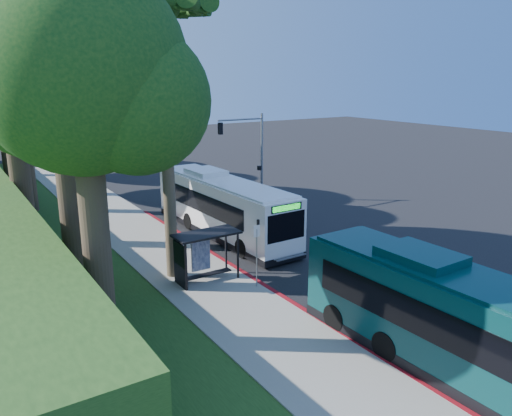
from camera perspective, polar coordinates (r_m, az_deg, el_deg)
ground at (r=30.97m, az=3.45°, el=-3.78°), size 140.00×140.00×0.00m
sidewalk at (r=27.51m, az=-9.00°, el=-6.27°), size 4.50×70.00×0.12m
red_curb at (r=25.21m, az=-0.40°, el=-8.08°), size 0.25×30.00×0.13m
grass_verge at (r=30.58m, az=-22.74°, el=-5.15°), size 8.00×70.00×0.06m
bus_shelter at (r=24.48m, az=-6.33°, el=-4.52°), size 3.20×1.51×2.55m
stop_sign_pole at (r=23.50m, az=0.07°, el=-4.55°), size 0.35×0.06×3.17m
traffic_signal_pole at (r=40.11m, az=-0.55°, el=7.05°), size 4.10×0.30×7.00m
palm_tree at (r=24.08m, az=-10.79°, el=20.54°), size 4.20×4.20×14.40m
tree_0 at (r=24.15m, az=-21.74°, el=16.97°), size 8.40×8.00×15.70m
tree_1 at (r=31.96m, az=-26.88°, el=18.46°), size 10.50×10.00×18.26m
tree_2 at (r=39.97m, az=-25.71°, el=14.31°), size 8.82×8.40×15.12m
tree_5 at (r=63.98m, az=-27.21°, el=12.48°), size 7.35×7.00×12.86m
tree_6 at (r=18.16m, az=-18.94°, el=13.48°), size 7.56×7.20×13.74m
white_bus at (r=31.80m, az=-3.89°, el=0.31°), size 3.15×13.22×3.92m
teal_bus at (r=18.23m, az=23.03°, el=-12.37°), size 3.12×13.29×3.94m
pickup at (r=34.52m, az=1.84°, el=-0.48°), size 3.70×5.84×1.50m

